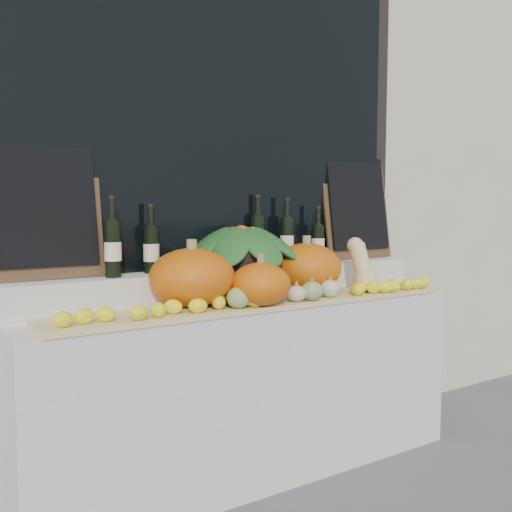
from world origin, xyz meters
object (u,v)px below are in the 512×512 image
(butternut_squash, at_px, (363,268))
(wine_bottle_tall, at_px, (258,240))
(pumpkin_right, at_px, (307,268))
(pumpkin_left, at_px, (192,277))
(produce_bowl, at_px, (241,247))

(butternut_squash, bearing_deg, wine_bottle_tall, 142.96)
(pumpkin_right, xyz_separation_m, butternut_squash, (0.29, -0.12, -0.01))
(pumpkin_left, xyz_separation_m, produce_bowl, (0.39, 0.20, 0.11))
(pumpkin_left, bearing_deg, pumpkin_right, 3.91)
(butternut_squash, relative_size, wine_bottle_tall, 0.75)
(pumpkin_left, distance_m, pumpkin_right, 0.70)
(pumpkin_left, relative_size, butternut_squash, 1.37)
(butternut_squash, bearing_deg, produce_bowl, 155.15)
(butternut_squash, xyz_separation_m, wine_bottle_tall, (-0.45, 0.34, 0.15))
(butternut_squash, height_order, wine_bottle_tall, wine_bottle_tall)
(pumpkin_left, bearing_deg, produce_bowl, 27.75)
(pumpkin_left, height_order, butternut_squash, butternut_squash)
(pumpkin_right, distance_m, butternut_squash, 0.31)
(pumpkin_right, distance_m, produce_bowl, 0.36)
(butternut_squash, bearing_deg, pumpkin_left, 175.77)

